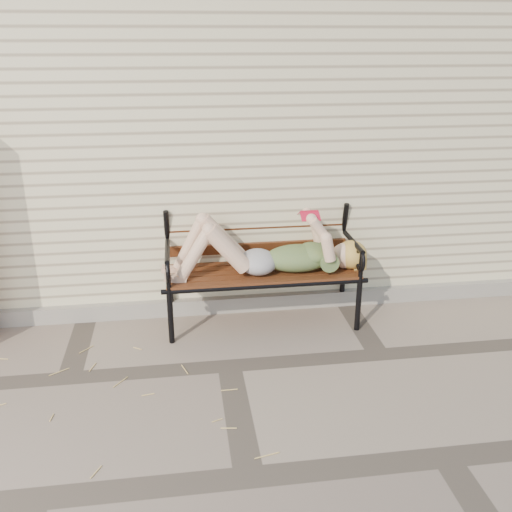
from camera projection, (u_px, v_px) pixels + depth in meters
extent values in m
plane|color=gray|center=(229.00, 366.00, 4.58)|extent=(80.00, 80.00, 0.00)
cube|color=beige|center=(203.00, 123.00, 6.81)|extent=(8.00, 4.00, 3.00)
cube|color=gray|center=(220.00, 305.00, 5.45)|extent=(8.00, 0.10, 0.15)
cylinder|color=black|center=(171.00, 316.00, 4.84)|extent=(0.05, 0.05, 0.50)
cylinder|color=black|center=(170.00, 292.00, 5.31)|extent=(0.05, 0.05, 0.50)
cylinder|color=black|center=(358.00, 304.00, 5.06)|extent=(0.05, 0.05, 0.50)
cylinder|color=black|center=(343.00, 282.00, 5.52)|extent=(0.05, 0.05, 0.50)
cube|color=brown|center=(262.00, 272.00, 5.09)|extent=(1.70, 0.55, 0.03)
cylinder|color=black|center=(267.00, 286.00, 4.87)|extent=(1.79, 0.04, 0.04)
cylinder|color=black|center=(258.00, 264.00, 5.33)|extent=(1.79, 0.04, 0.04)
torus|color=black|center=(256.00, 201.00, 5.24)|extent=(0.31, 0.04, 0.31)
ellipsoid|color=#0A3A4C|center=(298.00, 258.00, 5.05)|extent=(0.60, 0.35, 0.23)
ellipsoid|color=#0A3A4C|center=(313.00, 253.00, 5.06)|extent=(0.29, 0.34, 0.18)
ellipsoid|color=#9E9DA2|center=(258.00, 262.00, 5.01)|extent=(0.34, 0.38, 0.21)
sphere|color=beige|center=(345.00, 256.00, 5.11)|extent=(0.25, 0.25, 0.25)
ellipsoid|color=#EDBE59|center=(351.00, 255.00, 5.12)|extent=(0.28, 0.28, 0.26)
cube|color=red|center=(309.00, 212.00, 4.91)|extent=(0.16, 0.02, 0.02)
cube|color=#ECE6CD|center=(310.00, 217.00, 4.88)|extent=(0.16, 0.10, 0.06)
cube|color=#ECE6CD|center=(308.00, 213.00, 4.97)|extent=(0.16, 0.10, 0.06)
cube|color=red|center=(310.00, 216.00, 4.87)|extent=(0.17, 0.10, 0.06)
cube|color=red|center=(308.00, 213.00, 4.97)|extent=(0.17, 0.10, 0.06)
cylinder|color=#D7B668|center=(37.00, 357.00, 4.69)|extent=(0.05, 0.07, 0.01)
cylinder|color=#D7B668|center=(9.00, 374.00, 4.47)|extent=(0.11, 0.11, 0.01)
cylinder|color=#D7B668|center=(292.00, 451.00, 3.64)|extent=(0.03, 0.16, 0.01)
cylinder|color=#D7B668|center=(118.00, 380.00, 4.39)|extent=(0.05, 0.10, 0.01)
cylinder|color=#D7B668|center=(95.00, 420.00, 3.93)|extent=(0.09, 0.13, 0.01)
cylinder|color=#D7B668|center=(118.00, 344.00, 4.89)|extent=(0.10, 0.13, 0.01)
cylinder|color=#D7B668|center=(99.00, 385.00, 4.32)|extent=(0.13, 0.09, 0.01)
cylinder|color=#D7B668|center=(152.00, 362.00, 4.63)|extent=(0.04, 0.11, 0.01)
cylinder|color=#D7B668|center=(167.00, 399.00, 4.15)|extent=(0.13, 0.05, 0.01)
cylinder|color=#D7B668|center=(31.00, 470.00, 3.47)|extent=(0.14, 0.03, 0.01)
cylinder|color=#D7B668|center=(79.00, 351.00, 4.79)|extent=(0.07, 0.10, 0.01)
cylinder|color=#D7B668|center=(111.00, 373.00, 4.48)|extent=(0.08, 0.06, 0.01)
cylinder|color=#D7B668|center=(172.00, 468.00, 3.49)|extent=(0.04, 0.16, 0.01)
cylinder|color=#D7B668|center=(139.00, 423.00, 3.89)|extent=(0.13, 0.04, 0.01)
cylinder|color=#D7B668|center=(101.00, 436.00, 3.77)|extent=(0.08, 0.12, 0.01)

